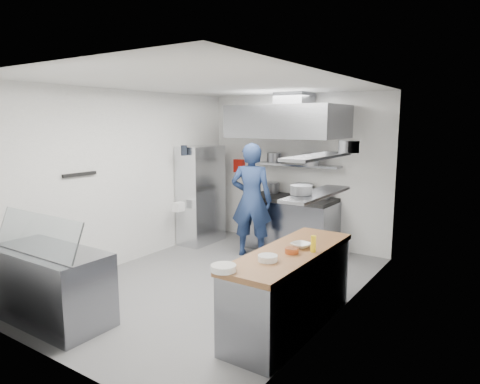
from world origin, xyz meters
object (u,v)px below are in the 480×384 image
Objects in this scene: gas_range at (290,225)px; display_case at (51,286)px; chef at (251,200)px; wire_rack at (201,195)px.

gas_range is 1.07× the size of display_case.
display_case is (-0.99, -4.10, -0.03)m from gas_range.
chef is at bearing -119.35° from gas_range.
gas_range is at bearing 76.39° from display_case.
chef is 1.30× the size of display_case.
gas_range is 4.22m from display_case.
display_case is at bearing -79.82° from wire_rack.
display_case is (-0.60, -3.40, -0.55)m from chef.
wire_rack is 1.23× the size of display_case.
gas_range is at bearing 18.63° from wire_rack.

